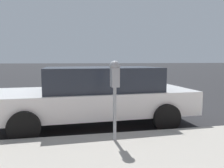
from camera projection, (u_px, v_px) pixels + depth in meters
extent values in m
plane|color=#2B2B2D|center=(91.00, 114.00, 6.54)|extent=(220.00, 220.00, 0.00)
cylinder|color=gray|center=(115.00, 114.00, 3.96)|extent=(0.06, 0.06, 0.99)
cube|color=gray|center=(115.00, 77.00, 3.89)|extent=(0.20, 0.14, 0.34)
sphere|color=gray|center=(115.00, 66.00, 3.87)|extent=(0.19, 0.19, 0.19)
cube|color=#19389E|center=(114.00, 79.00, 4.00)|extent=(0.01, 0.11, 0.12)
cube|color=black|center=(114.00, 73.00, 3.98)|extent=(0.01, 0.10, 0.08)
cube|color=silver|center=(94.00, 101.00, 5.46)|extent=(2.00, 4.95, 0.56)
cube|color=#232833|center=(102.00, 79.00, 5.44)|extent=(1.70, 2.79, 0.56)
cylinder|color=black|center=(24.00, 127.00, 4.26)|extent=(0.24, 0.65, 0.64)
cylinder|color=black|center=(35.00, 107.00, 6.03)|extent=(0.24, 0.65, 0.64)
cylinder|color=black|center=(166.00, 118.00, 4.95)|extent=(0.24, 0.65, 0.64)
cylinder|color=black|center=(138.00, 103.00, 6.71)|extent=(0.24, 0.65, 0.64)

